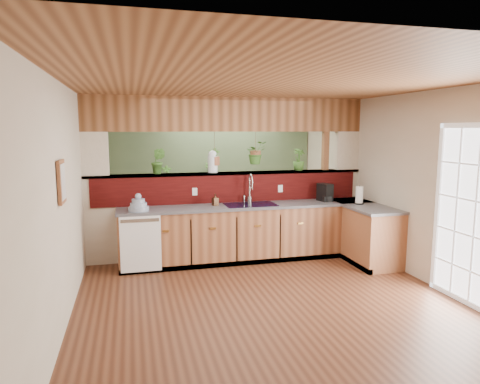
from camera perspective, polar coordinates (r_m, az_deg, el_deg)
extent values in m
cube|color=#4D2818|center=(6.07, 1.63, -11.75)|extent=(4.60, 7.00, 0.01)
cube|color=brown|center=(5.72, 1.74, 13.51)|extent=(4.60, 7.00, 0.01)
cube|color=beige|center=(9.15, -4.41, 3.38)|extent=(4.60, 0.02, 2.60)
cube|color=beige|center=(2.65, 23.44, -9.52)|extent=(4.60, 0.02, 2.60)
cube|color=beige|center=(5.58, -21.66, -0.33)|extent=(0.02, 7.00, 2.60)
cube|color=beige|center=(6.76, 20.78, 1.13)|extent=(0.02, 7.00, 2.60)
cube|color=beige|center=(7.15, -1.34, -3.04)|extent=(4.60, 0.15, 1.35)
cube|color=#380707|center=(6.99, -1.20, 0.44)|extent=(4.40, 0.02, 0.45)
cube|color=brown|center=(7.04, -1.36, 2.51)|extent=(4.60, 0.21, 0.04)
cube|color=brown|center=(7.01, -1.39, 10.30)|extent=(4.60, 0.15, 0.55)
cube|color=beige|center=(6.86, -18.79, 4.68)|extent=(0.40, 0.15, 0.70)
cube|color=beige|center=(7.76, 13.97, 5.25)|extent=(0.40, 0.15, 0.70)
cube|color=brown|center=(7.61, 11.21, 2.26)|extent=(0.10, 0.10, 2.60)
cube|color=brown|center=(7.04, -1.36, 2.51)|extent=(4.60, 0.21, 0.04)
cube|color=brown|center=(7.01, -1.39, 10.30)|extent=(4.60, 0.15, 0.55)
cube|color=#546C4A|center=(9.13, -4.38, 3.37)|extent=(4.55, 0.02, 2.55)
cube|color=brown|center=(6.91, 1.40, -5.53)|extent=(4.10, 0.60, 0.86)
cube|color=#4B4B50|center=(6.81, 1.42, -1.85)|extent=(4.14, 0.64, 0.04)
cube|color=brown|center=(7.19, 15.99, -5.30)|extent=(0.60, 1.48, 0.86)
cube|color=#4B4B50|center=(7.10, 16.13, -1.76)|extent=(0.64, 1.52, 0.04)
cube|color=brown|center=(7.56, 14.32, -4.57)|extent=(0.60, 0.60, 0.86)
cube|color=#4B4B50|center=(7.48, 14.44, -1.21)|extent=(0.64, 0.64, 0.04)
cube|color=black|center=(6.76, 2.02, -9.27)|extent=(4.10, 0.06, 0.08)
cube|color=black|center=(7.16, 13.98, -8.51)|extent=(0.06, 1.48, 0.08)
cube|color=white|center=(6.35, -13.10, -6.79)|extent=(0.58, 0.02, 0.82)
cube|color=#B7B7B2|center=(6.26, -13.20, -3.73)|extent=(0.54, 0.01, 0.05)
cube|color=black|center=(6.81, 1.42, -1.81)|extent=(0.82, 0.50, 0.03)
cube|color=black|center=(6.78, -0.13, -2.59)|extent=(0.34, 0.40, 0.16)
cube|color=black|center=(6.88, 2.94, -2.44)|extent=(0.34, 0.40, 0.16)
cube|color=white|center=(5.77, 27.82, -2.95)|extent=(0.06, 1.02, 2.16)
cube|color=brown|center=(4.76, -22.71, 1.26)|extent=(0.03, 0.35, 0.45)
cube|color=silver|center=(4.76, -22.53, 1.27)|extent=(0.01, 0.27, 0.37)
cylinder|color=#B7B7B2|center=(7.00, 1.28, -0.99)|extent=(0.07, 0.07, 0.10)
cylinder|color=#B7B7B2|center=(6.97, 1.28, 0.49)|extent=(0.02, 0.02, 0.28)
torus|color=#B7B7B2|center=(6.89, 1.45, 1.58)|extent=(0.21, 0.04, 0.21)
cylinder|color=#B7B7B2|center=(6.81, 1.65, 0.90)|extent=(0.02, 0.02, 0.12)
cylinder|color=#B7B7B2|center=(6.97, 0.56, -0.86)|extent=(0.03, 0.03, 0.10)
cylinder|color=#8795AE|center=(6.44, -13.37, -2.19)|extent=(0.30, 0.30, 0.07)
cylinder|color=#8795AE|center=(6.43, -13.39, -1.65)|extent=(0.24, 0.24, 0.06)
cylinder|color=#8795AE|center=(6.42, -13.40, -1.16)|extent=(0.19, 0.19, 0.06)
sphere|color=#8795AE|center=(6.41, -13.42, -0.58)|extent=(0.09, 0.09, 0.09)
imported|color=#3D2616|center=(6.72, -3.33, -1.03)|extent=(0.10, 0.11, 0.19)
cube|color=black|center=(7.26, 11.25, -0.05)|extent=(0.16, 0.25, 0.29)
cube|color=black|center=(7.19, 11.53, -0.92)|extent=(0.14, 0.10, 0.10)
cylinder|color=silver|center=(7.21, 11.44, -0.58)|extent=(0.08, 0.08, 0.08)
cylinder|color=black|center=(7.12, 15.59, -1.47)|extent=(0.14, 0.14, 0.02)
cylinder|color=#B7B7B2|center=(7.10, 15.63, -0.35)|extent=(0.02, 0.02, 0.30)
cylinder|color=white|center=(7.10, 15.63, -0.35)|extent=(0.12, 0.12, 0.26)
cylinder|color=silver|center=(6.97, -3.67, 3.71)|extent=(0.16, 0.16, 0.27)
sphere|color=silver|center=(6.96, -3.68, 4.96)|extent=(0.14, 0.14, 0.14)
imported|color=#325E20|center=(6.86, -10.85, 4.07)|extent=(0.28, 0.26, 0.41)
imported|color=#325E20|center=(7.39, 7.82, 4.32)|extent=(0.24, 0.24, 0.37)
cylinder|color=brown|center=(6.96, -3.43, 6.35)|extent=(0.01, 0.01, 0.41)
cylinder|color=brown|center=(6.97, -3.41, 4.17)|extent=(0.16, 0.16, 0.14)
imported|color=#325E20|center=(6.96, -3.43, 5.94)|extent=(0.21, 0.17, 0.35)
cylinder|color=brown|center=(7.12, 2.09, 6.73)|extent=(0.01, 0.01, 0.33)
cylinder|color=brown|center=(7.13, 2.08, 4.93)|extent=(0.18, 0.18, 0.15)
imported|color=#325E20|center=(7.12, 2.09, 6.77)|extent=(0.41, 0.38, 0.38)
cube|color=black|center=(8.94, -6.71, -1.94)|extent=(1.47, 0.85, 0.95)
imported|color=#325E20|center=(8.80, -9.76, 2.25)|extent=(0.21, 0.15, 0.39)
imported|color=#325E20|center=(8.92, -4.01, 2.55)|extent=(0.29, 0.29, 0.43)
imported|color=#325E20|center=(8.49, 5.05, -3.29)|extent=(0.71, 0.62, 0.76)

